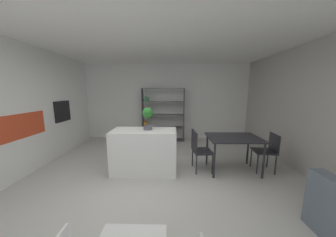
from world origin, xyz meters
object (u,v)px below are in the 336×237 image
object	(u,v)px
dining_chair_island_side	(198,147)
dining_chair_window_side	(268,149)
kitchen_island	(144,151)
open_bookshelf	(160,115)
dining_table	(234,141)
potted_plant_on_island	(148,116)
built_in_oven	(62,111)

from	to	relation	value
dining_chair_island_side	dining_chair_window_side	bearing A→B (deg)	-94.97
kitchen_island	open_bookshelf	bearing A→B (deg)	85.96
dining_table	kitchen_island	bearing A→B (deg)	-177.24
potted_plant_on_island	kitchen_island	bearing A→B (deg)	-147.09
built_in_oven	potted_plant_on_island	world-z (taller)	built_in_oven
potted_plant_on_island	dining_chair_island_side	distance (m)	1.30
potted_plant_on_island	open_bookshelf	bearing A→B (deg)	87.82
kitchen_island	potted_plant_on_island	distance (m)	0.77
dining_table	dining_chair_island_side	world-z (taller)	dining_chair_island_side
built_in_oven	kitchen_island	bearing A→B (deg)	-23.28
built_in_oven	open_bookshelf	distance (m)	2.93
built_in_oven	dining_table	distance (m)	4.49
dining_chair_window_side	dining_chair_island_side	xyz separation A→B (m)	(-1.52, 0.00, 0.02)
open_bookshelf	dining_table	size ratio (longest dim) A/B	1.69
dining_chair_window_side	dining_chair_island_side	size ratio (longest dim) A/B	0.94
dining_chair_island_side	dining_table	bearing A→B (deg)	-94.35
kitchen_island	dining_chair_window_side	size ratio (longest dim) A/B	1.62
potted_plant_on_island	dining_chair_island_side	size ratio (longest dim) A/B	0.53
dining_table	dining_chair_island_side	bearing A→B (deg)	-179.39
dining_table	dining_chair_window_side	xyz separation A→B (m)	(0.76, -0.01, -0.17)
potted_plant_on_island	dining_chair_window_side	world-z (taller)	potted_plant_on_island
dining_table	dining_chair_window_side	world-z (taller)	dining_chair_window_side
open_bookshelf	built_in_oven	bearing A→B (deg)	-152.75
built_in_oven	kitchen_island	xyz separation A→B (m)	(2.42, -1.04, -0.74)
built_in_oven	dining_chair_window_side	xyz separation A→B (m)	(5.12, -0.96, -0.70)
built_in_oven	dining_chair_island_side	bearing A→B (deg)	-14.89
built_in_oven	potted_plant_on_island	bearing A→B (deg)	-21.61
potted_plant_on_island	open_bookshelf	xyz separation A→B (m)	(0.09, 2.32, -0.32)
built_in_oven	open_bookshelf	xyz separation A→B (m)	(2.59, 1.33, -0.29)
kitchen_island	open_bookshelf	xyz separation A→B (m)	(0.17, 2.37, 0.45)
dining_chair_island_side	potted_plant_on_island	bearing A→B (deg)	86.82
potted_plant_on_island	dining_table	distance (m)	1.94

